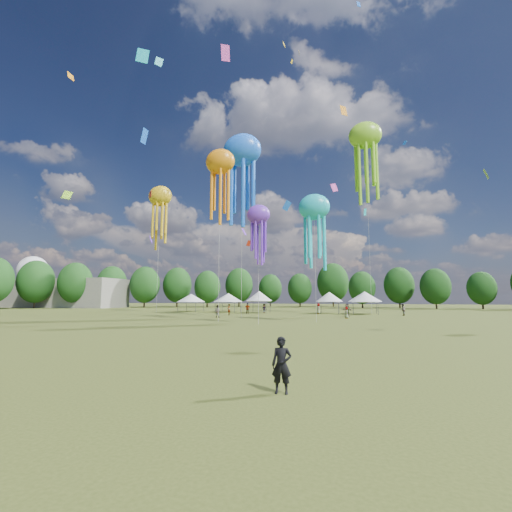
# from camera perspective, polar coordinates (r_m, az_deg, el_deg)

# --- Properties ---
(ground) EXTENTS (300.00, 300.00, 0.00)m
(ground) POSITION_cam_1_polar(r_m,az_deg,el_deg) (15.60, -28.46, -16.18)
(ground) COLOR #384416
(ground) RESTS_ON ground
(observer_main) EXTENTS (0.60, 0.41, 1.62)m
(observer_main) POSITION_cam_1_polar(r_m,az_deg,el_deg) (10.73, 4.20, -17.25)
(observer_main) COLOR black
(observer_main) RESTS_ON ground
(spectator_near) EXTENTS (0.86, 0.67, 1.73)m
(spectator_near) POSITION_cam_1_polar(r_m,az_deg,el_deg) (49.56, -6.30, -8.94)
(spectator_near) COLOR gray
(spectator_near) RESTS_ON ground
(spectators_far) EXTENTS (27.06, 13.89, 1.90)m
(spectators_far) POSITION_cam_1_polar(r_m,az_deg,el_deg) (57.04, 9.57, -8.58)
(spectators_far) COLOR gray
(spectators_far) RESTS_ON ground
(festival_tents) EXTENTS (38.77, 7.96, 3.98)m
(festival_tents) POSITION_cam_1_polar(r_m,az_deg,el_deg) (65.29, 2.27, -6.70)
(festival_tents) COLOR #47474C
(festival_tents) RESTS_ON ground
(show_kites) EXTENTS (43.75, 26.07, 32.31)m
(show_kites) POSITION_cam_1_polar(r_m,az_deg,el_deg) (55.86, 1.23, 12.53)
(show_kites) COLOR orange
(show_kites) RESTS_ON ground
(small_kites) EXTENTS (75.24, 62.48, 46.45)m
(small_kites) POSITION_cam_1_polar(r_m,az_deg,el_deg) (61.21, 3.95, 20.03)
(small_kites) COLOR orange
(small_kites) RESTS_ON ground
(treeline) EXTENTS (201.57, 95.24, 13.43)m
(treeline) POSITION_cam_1_polar(r_m,az_deg,el_deg) (75.23, 4.23, -3.89)
(treeline) COLOR #38281C
(treeline) RESTS_ON ground
(hangar) EXTENTS (40.00, 12.00, 8.00)m
(hangar) POSITION_cam_1_polar(r_m,az_deg,el_deg) (117.18, -29.65, -5.31)
(hangar) COLOR gray
(hangar) RESTS_ON ground
(radome) EXTENTS (9.00, 9.00, 16.00)m
(radome) POSITION_cam_1_polar(r_m,az_deg,el_deg) (133.08, -32.58, -2.62)
(radome) COLOR white
(radome) RESTS_ON ground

